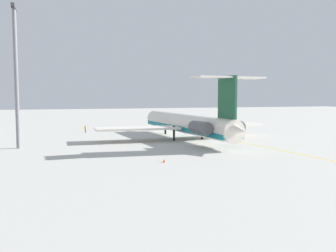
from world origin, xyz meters
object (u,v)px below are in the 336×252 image
ground_crew_near_tail (228,126)px  safety_cone_nose (202,128)px  ground_crew_near_nose (85,128)px  light_mast (16,71)px  safety_cone_wingtip (164,160)px  ground_crew_portside (220,124)px  main_jetliner (188,124)px

ground_crew_near_tail → safety_cone_nose: ground_crew_near_tail is taller
ground_crew_near_nose → light_mast: bearing=-30.9°
light_mast → safety_cone_wingtip: bearing=-134.5°
ground_crew_portside → ground_crew_near_tail: bearing=-18.9°
safety_cone_nose → light_mast: (-26.97, 46.46, 13.54)m
safety_cone_nose → safety_cone_wingtip: 54.09m
ground_crew_near_nose → light_mast: size_ratio=0.07×
main_jetliner → ground_crew_near_tail: bearing=-49.3°
safety_cone_nose → safety_cone_wingtip: same height
ground_crew_portside → safety_cone_wingtip: size_ratio=3.13×
ground_crew_near_nose → ground_crew_near_tail: size_ratio=1.10×
safety_cone_wingtip → light_mast: light_mast is taller
light_mast → ground_crew_portside: bearing=-62.0°
safety_cone_wingtip → light_mast: bearing=45.5°
main_jetliner → ground_crew_near_nose: size_ratio=24.34×
ground_crew_near_nose → ground_crew_portside: bearing=92.8°
ground_crew_near_nose → safety_cone_nose: ground_crew_near_nose is taller
ground_crew_portside → safety_cone_wingtip: bearing=-47.4°
ground_crew_near_tail → safety_cone_nose: 7.68m
safety_cone_wingtip → ground_crew_portside: bearing=-32.7°
safety_cone_wingtip → ground_crew_near_tail: bearing=-35.9°
light_mast → ground_crew_near_nose: bearing=-28.9°
ground_crew_portside → light_mast: 60.95m
ground_crew_near_tail → light_mast: light_mast is taller
ground_crew_near_nose → safety_cone_nose: bearing=91.9°
safety_cone_nose → safety_cone_wingtip: (-47.83, 25.24, 0.00)m
safety_cone_wingtip → light_mast: (20.86, 21.22, 13.54)m
safety_cone_wingtip → main_jetliner: bearing=-27.5°
main_jetliner → safety_cone_wingtip: 26.57m
ground_crew_near_tail → ground_crew_near_nose: bearing=-52.8°
ground_crew_near_tail → safety_cone_wingtip: bearing=5.5°
safety_cone_nose → main_jetliner: bearing=151.9°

